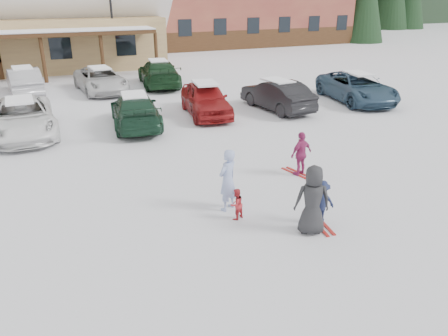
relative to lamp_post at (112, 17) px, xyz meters
name	(u,v)px	position (x,y,z in m)	size (l,w,h in m)	color
ground	(228,219)	(-1.27, -23.48, -3.69)	(160.00, 160.00, 0.00)	white
lamp_post	(112,17)	(0.00, 0.00, 0.00)	(0.50, 0.25, 6.57)	black
adult_skier	(228,180)	(-1.07, -22.95, -2.85)	(0.62, 0.41, 1.70)	#95A5D5
toddler_red	(236,204)	(-1.07, -23.53, -3.28)	(0.41, 0.32, 0.84)	red
child_navy	(321,202)	(0.78, -24.53, -3.11)	(0.75, 0.43, 1.16)	#172043
skis_child_navy	(319,222)	(0.78, -24.53, -3.68)	(0.20, 1.40, 0.03)	#A71C17
child_magenta	(301,154)	(1.99, -21.69, -2.98)	(0.83, 0.35, 1.42)	#A12A63
skis_child_magenta	(300,174)	(1.99, -21.69, -3.68)	(0.20, 1.40, 0.03)	#A71C17
bystander_dark	(313,200)	(0.31, -24.84, -2.83)	(0.84, 0.55, 1.72)	#252628
parked_car_2	(22,118)	(-6.11, -13.87, -2.96)	(2.43, 5.27, 1.46)	white
parked_car_3	(135,111)	(-1.68, -14.38, -3.00)	(1.93, 4.76, 1.38)	#183926
parked_car_4	(206,99)	(1.74, -13.82, -2.93)	(1.80, 4.46, 1.52)	maroon
parked_car_5	(277,95)	(5.27, -14.27, -2.97)	(1.53, 4.39, 1.45)	black
parked_car_6	(357,87)	(9.97, -14.35, -2.95)	(2.46, 5.33, 1.48)	#304B63
parked_car_9	(24,81)	(-6.06, -5.91, -2.94)	(1.60, 4.58, 1.51)	#AAA9AE
parked_car_10	(101,80)	(-2.04, -6.80, -3.00)	(2.30, 4.99, 1.39)	silver
parked_car_11	(159,73)	(1.47, -6.45, -2.92)	(2.15, 5.30, 1.54)	#16371C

